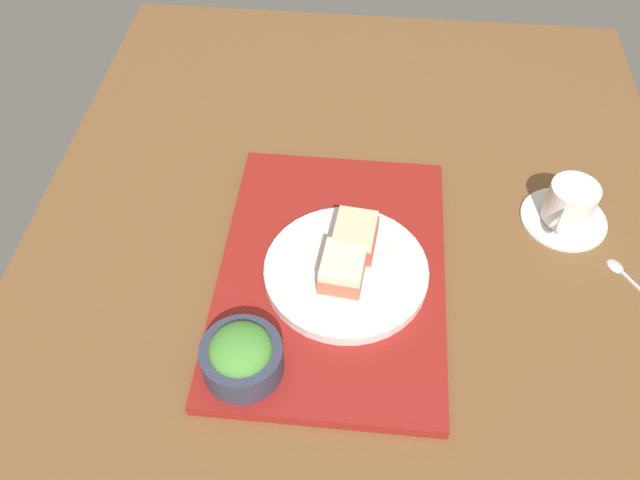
{
  "coord_description": "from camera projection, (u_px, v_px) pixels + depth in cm",
  "views": [
    {
      "loc": [
        54.55,
        0.91,
        74.99
      ],
      "look_at": [
        -3.44,
        -4.82,
        5.0
      ],
      "focal_mm": 36.5,
      "sensor_mm": 36.0,
      "label": 1
    }
  ],
  "objects": [
    {
      "name": "ground_plane",
      "position": [
        351.0,
        290.0,
        0.94
      ],
      "size": [
        140.0,
        100.0,
        3.0
      ],
      "primitive_type": "cube",
      "color": "brown"
    },
    {
      "name": "coffee_cup",
      "position": [
        569.0,
        207.0,
        0.98
      ],
      "size": [
        13.06,
        13.06,
        7.05
      ],
      "color": "white",
      "rests_on": "ground_plane"
    },
    {
      "name": "salad_bowl",
      "position": [
        242.0,
        356.0,
        0.79
      ],
      "size": [
        10.21,
        10.21,
        6.61
      ],
      "color": "#33384C",
      "rests_on": "serving_tray"
    },
    {
      "name": "sandwich_near",
      "position": [
        351.0,
        238.0,
        0.9
      ],
      "size": [
        7.53,
        6.48,
        5.34
      ],
      "color": "beige",
      "rests_on": "sandwich_plate"
    },
    {
      "name": "teaspoon",
      "position": [
        624.0,
        272.0,
        0.93
      ],
      "size": [
        9.52,
        6.91,
        0.8
      ],
      "color": "silver",
      "rests_on": "ground_plane"
    },
    {
      "name": "sandwich_plate",
      "position": [
        346.0,
        270.0,
        0.91
      ],
      "size": [
        22.87,
        22.87,
        1.65
      ],
      "primitive_type": "cylinder",
      "color": "silver",
      "rests_on": "serving_tray"
    },
    {
      "name": "sandwich_far",
      "position": [
        343.0,
        271.0,
        0.86
      ],
      "size": [
        7.33,
        6.25,
        5.28
      ],
      "color": "#EFE5C1",
      "rests_on": "sandwich_plate"
    },
    {
      "name": "serving_tray",
      "position": [
        332.0,
        273.0,
        0.92
      ],
      "size": [
        45.45,
        31.65,
        1.92
      ],
      "primitive_type": "cube",
      "color": "maroon",
      "rests_on": "ground_plane"
    }
  ]
}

